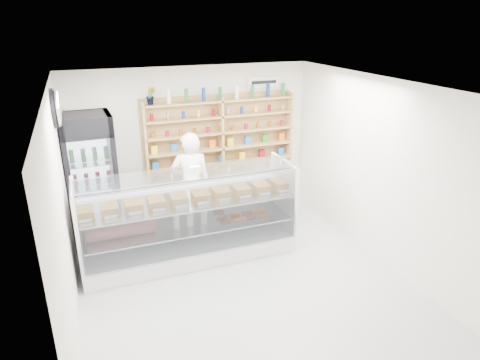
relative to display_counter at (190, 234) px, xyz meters
name	(u,v)px	position (x,y,z in m)	size (l,w,h in m)	color
room	(241,191)	(0.52, -0.91, 1.02)	(5.00, 5.00, 5.00)	#A3A4A8
display_counter	(190,234)	(0.00, 0.00, 0.00)	(3.29, 0.98, 1.43)	white
shop_worker	(191,184)	(0.25, 0.76, 0.53)	(0.67, 0.44, 1.83)	white
drinks_cooler	(92,179)	(-1.33, 1.10, 0.71)	(0.81, 0.79, 2.18)	black
wall_shelving	(221,132)	(1.02, 1.43, 1.21)	(2.84, 0.28, 1.33)	tan
potted_plant	(151,96)	(-0.22, 1.43, 1.96)	(0.17, 0.14, 0.31)	#1E6626
security_mirror	(58,108)	(-1.65, 0.29, 2.07)	(0.15, 0.50, 0.50)	silver
wall_sign	(264,82)	(1.92, 1.56, 2.07)	(0.62, 0.03, 0.20)	white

